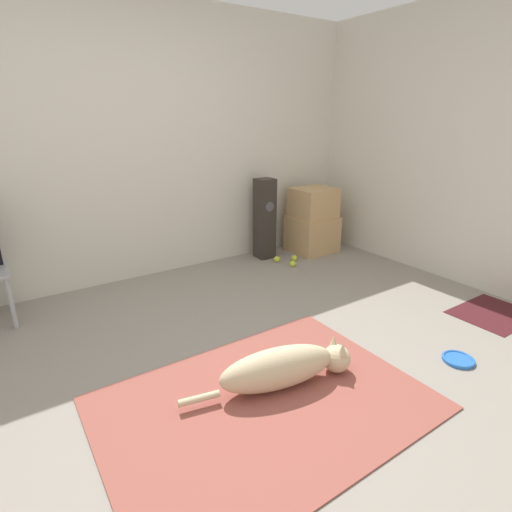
{
  "coord_description": "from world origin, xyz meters",
  "views": [
    {
      "loc": [
        -1.07,
        -1.7,
        1.54
      ],
      "look_at": [
        0.65,
        0.87,
        0.45
      ],
      "focal_mm": 28.0,
      "sensor_mm": 36.0,
      "label": 1
    }
  ],
  "objects_px": {
    "frisbee": "(458,359)",
    "tennis_ball_loose_on_carpet": "(294,258)",
    "dog": "(285,367)",
    "cardboard_box_lower": "(312,234)",
    "tennis_ball_by_boxes": "(277,259)",
    "tennis_ball_near_speaker": "(293,264)",
    "floor_speaker": "(265,219)",
    "cardboard_box_upper": "(313,203)"
  },
  "relations": [
    {
      "from": "frisbee",
      "to": "tennis_ball_loose_on_carpet",
      "type": "distance_m",
      "value": 2.14
    },
    {
      "from": "cardboard_box_lower",
      "to": "tennis_ball_loose_on_carpet",
      "type": "xyz_separation_m",
      "value": [
        -0.4,
        -0.17,
        -0.18
      ]
    },
    {
      "from": "cardboard_box_lower",
      "to": "tennis_ball_by_boxes",
      "type": "xyz_separation_m",
      "value": [
        -0.58,
        -0.09,
        -0.18
      ]
    },
    {
      "from": "dog",
      "to": "cardboard_box_upper",
      "type": "xyz_separation_m",
      "value": [
        1.83,
        1.85,
        0.45
      ]
    },
    {
      "from": "dog",
      "to": "floor_speaker",
      "type": "distance_m",
      "value": 2.36
    },
    {
      "from": "floor_speaker",
      "to": "tennis_ball_loose_on_carpet",
      "type": "xyz_separation_m",
      "value": [
        0.2,
        -0.3,
        -0.42
      ]
    },
    {
      "from": "cardboard_box_lower",
      "to": "tennis_ball_by_boxes",
      "type": "relative_size",
      "value": 7.62
    },
    {
      "from": "cardboard_box_upper",
      "to": "floor_speaker",
      "type": "bearing_deg",
      "value": 167.27
    },
    {
      "from": "dog",
      "to": "frisbee",
      "type": "bearing_deg",
      "value": -21.5
    },
    {
      "from": "cardboard_box_lower",
      "to": "tennis_ball_loose_on_carpet",
      "type": "height_order",
      "value": "cardboard_box_lower"
    },
    {
      "from": "frisbee",
      "to": "cardboard_box_upper",
      "type": "xyz_separation_m",
      "value": [
        0.71,
        2.29,
        0.58
      ]
    },
    {
      "from": "cardboard_box_lower",
      "to": "cardboard_box_upper",
      "type": "bearing_deg",
      "value": -179.09
    },
    {
      "from": "tennis_ball_by_boxes",
      "to": "floor_speaker",
      "type": "bearing_deg",
      "value": 94.57
    },
    {
      "from": "floor_speaker",
      "to": "tennis_ball_near_speaker",
      "type": "relative_size",
      "value": 13.6
    },
    {
      "from": "frisbee",
      "to": "cardboard_box_lower",
      "type": "relative_size",
      "value": 0.41
    },
    {
      "from": "cardboard_box_lower",
      "to": "floor_speaker",
      "type": "height_order",
      "value": "floor_speaker"
    },
    {
      "from": "cardboard_box_lower",
      "to": "tennis_ball_near_speaker",
      "type": "xyz_separation_m",
      "value": [
        -0.53,
        -0.3,
        -0.18
      ]
    },
    {
      "from": "frisbee",
      "to": "cardboard_box_upper",
      "type": "relative_size",
      "value": 0.45
    },
    {
      "from": "frisbee",
      "to": "tennis_ball_by_boxes",
      "type": "relative_size",
      "value": 3.11
    },
    {
      "from": "dog",
      "to": "frisbee",
      "type": "distance_m",
      "value": 1.21
    },
    {
      "from": "tennis_ball_by_boxes",
      "to": "tennis_ball_near_speaker",
      "type": "xyz_separation_m",
      "value": [
        0.05,
        -0.21,
        0.0
      ]
    },
    {
      "from": "frisbee",
      "to": "cardboard_box_lower",
      "type": "bearing_deg",
      "value": 72.54
    },
    {
      "from": "dog",
      "to": "cardboard_box_lower",
      "type": "bearing_deg",
      "value": 45.18
    },
    {
      "from": "cardboard_box_lower",
      "to": "cardboard_box_upper",
      "type": "relative_size",
      "value": 1.1
    },
    {
      "from": "tennis_ball_by_boxes",
      "to": "tennis_ball_loose_on_carpet",
      "type": "relative_size",
      "value": 1.0
    },
    {
      "from": "frisbee",
      "to": "floor_speaker",
      "type": "bearing_deg",
      "value": 87.13
    },
    {
      "from": "frisbee",
      "to": "cardboard_box_lower",
      "type": "distance_m",
      "value": 2.4
    },
    {
      "from": "tennis_ball_by_boxes",
      "to": "tennis_ball_loose_on_carpet",
      "type": "height_order",
      "value": "same"
    },
    {
      "from": "floor_speaker",
      "to": "dog",
      "type": "bearing_deg",
      "value": -121.99
    },
    {
      "from": "floor_speaker",
      "to": "tennis_ball_by_boxes",
      "type": "height_order",
      "value": "floor_speaker"
    },
    {
      "from": "frisbee",
      "to": "tennis_ball_by_boxes",
      "type": "xyz_separation_m",
      "value": [
        0.14,
        2.2,
        0.02
      ]
    },
    {
      "from": "floor_speaker",
      "to": "tennis_ball_loose_on_carpet",
      "type": "relative_size",
      "value": 13.6
    },
    {
      "from": "tennis_ball_near_speaker",
      "to": "floor_speaker",
      "type": "bearing_deg",
      "value": 99.44
    },
    {
      "from": "frisbee",
      "to": "tennis_ball_by_boxes",
      "type": "distance_m",
      "value": 2.21
    },
    {
      "from": "cardboard_box_upper",
      "to": "tennis_ball_loose_on_carpet",
      "type": "relative_size",
      "value": 6.94
    },
    {
      "from": "cardboard_box_lower",
      "to": "dog",
      "type": "bearing_deg",
      "value": -134.82
    },
    {
      "from": "cardboard_box_lower",
      "to": "floor_speaker",
      "type": "distance_m",
      "value": 0.66
    },
    {
      "from": "dog",
      "to": "tennis_ball_loose_on_carpet",
      "type": "xyz_separation_m",
      "value": [
        1.44,
        1.68,
        -0.1
      ]
    },
    {
      "from": "dog",
      "to": "cardboard_box_upper",
      "type": "bearing_deg",
      "value": 45.25
    },
    {
      "from": "tennis_ball_by_boxes",
      "to": "cardboard_box_upper",
      "type": "bearing_deg",
      "value": 8.42
    },
    {
      "from": "tennis_ball_by_boxes",
      "to": "dog",
      "type": "bearing_deg",
      "value": -125.46
    },
    {
      "from": "frisbee",
      "to": "floor_speaker",
      "type": "relative_size",
      "value": 0.23
    }
  ]
}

